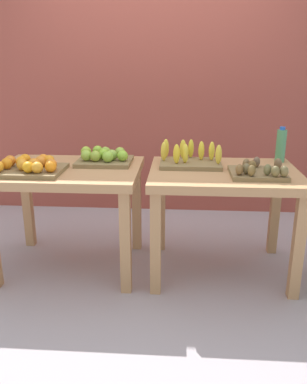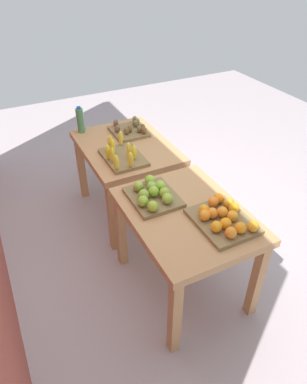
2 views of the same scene
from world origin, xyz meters
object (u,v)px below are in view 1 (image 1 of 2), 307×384
(banana_crate, at_px, (190,159))
(kiwi_bin, at_px, (258,171))
(display_table_left, at_px, (68,183))
(orange_bin, at_px, (30,167))
(apple_bin, at_px, (104,157))
(display_table_right, at_px, (223,186))
(water_bottle, at_px, (281,145))

(banana_crate, distance_m, kiwi_bin, 0.52)
(display_table_left, distance_m, orange_bin, 0.31)
(orange_bin, distance_m, kiwi_bin, 1.54)
(apple_bin, xyz_separation_m, kiwi_bin, (1.09, -0.29, -0.01))
(orange_bin, bearing_deg, display_table_right, 6.82)
(display_table_left, xyz_separation_m, water_bottle, (1.56, 0.29, 0.24))
(orange_bin, distance_m, apple_bin, 0.55)
(kiwi_bin, relative_size, water_bottle, 1.36)
(water_bottle, bearing_deg, display_table_left, -169.54)
(display_table_right, bearing_deg, apple_bin, 170.31)
(kiwi_bin, distance_m, water_bottle, 0.50)
(orange_bin, bearing_deg, display_table_left, 37.30)
(banana_crate, bearing_deg, display_table_left, -171.28)
(water_bottle, bearing_deg, banana_crate, -167.32)
(kiwi_bin, bearing_deg, display_table_right, 146.38)
(display_table_left, xyz_separation_m, orange_bin, (-0.21, -0.16, 0.16))
(display_table_left, height_order, kiwi_bin, kiwi_bin)
(apple_bin, relative_size, kiwi_bin, 1.12)
(orange_bin, height_order, kiwi_bin, orange_bin)
(display_table_right, height_order, orange_bin, orange_bin)
(banana_crate, relative_size, water_bottle, 1.71)
(display_table_right, height_order, banana_crate, banana_crate)
(orange_bin, bearing_deg, water_bottle, 14.17)
(display_table_left, relative_size, orange_bin, 2.30)
(display_table_right, height_order, water_bottle, water_bottle)
(kiwi_bin, height_order, water_bottle, water_bottle)
(banana_crate, xyz_separation_m, water_bottle, (0.68, 0.15, 0.08))
(orange_bin, bearing_deg, banana_crate, 15.11)
(display_table_left, height_order, banana_crate, banana_crate)
(orange_bin, height_order, banana_crate, banana_crate)
(apple_bin, bearing_deg, banana_crate, -1.34)
(display_table_left, relative_size, banana_crate, 2.29)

